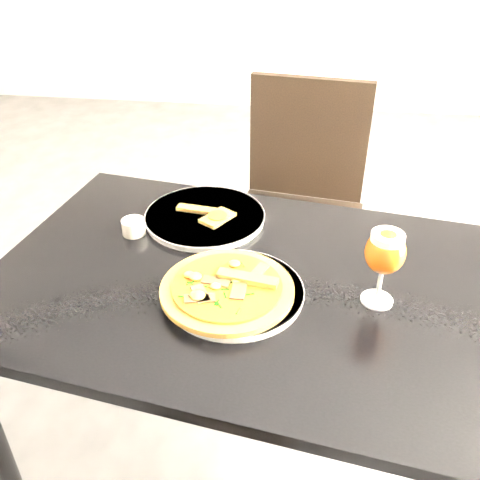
# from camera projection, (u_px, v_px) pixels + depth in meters

# --- Properties ---
(ground) EXTENTS (6.00, 6.00, 0.00)m
(ground) POSITION_uv_depth(u_px,v_px,m) (239.00, 388.00, 1.93)
(ground) COLOR #4D4D4F
(ground) RESTS_ON ground
(dining_table) EXTENTS (1.31, 0.98, 0.75)m
(dining_table) POSITION_uv_depth(u_px,v_px,m) (246.00, 307.00, 1.30)
(dining_table) COLOR black
(dining_table) RESTS_ON ground
(chair_far) EXTENTS (0.51, 0.51, 0.97)m
(chair_far) POSITION_uv_depth(u_px,v_px,m) (299.00, 208.00, 1.95)
(chair_far) COLOR black
(chair_far) RESTS_ON ground
(plate_main) EXTENTS (0.35, 0.35, 0.02)m
(plate_main) POSITION_uv_depth(u_px,v_px,m) (234.00, 292.00, 1.19)
(plate_main) COLOR white
(plate_main) RESTS_ON dining_table
(pizza) EXTENTS (0.30, 0.30, 0.03)m
(pizza) POSITION_uv_depth(u_px,v_px,m) (228.00, 288.00, 1.17)
(pizza) COLOR #926123
(pizza) RESTS_ON plate_main
(plate_second) EXTENTS (0.38, 0.38, 0.02)m
(plate_second) POSITION_uv_depth(u_px,v_px,m) (205.00, 217.00, 1.47)
(plate_second) COLOR white
(plate_second) RESTS_ON dining_table
(crust_scraps) EXTENTS (0.17, 0.11, 0.01)m
(crust_scraps) POSITION_uv_depth(u_px,v_px,m) (210.00, 215.00, 1.45)
(crust_scraps) COLOR #926123
(crust_scraps) RESTS_ON plate_second
(loose_crust) EXTENTS (0.10, 0.05, 0.01)m
(loose_crust) POSITION_uv_depth(u_px,v_px,m) (210.00, 240.00, 1.38)
(loose_crust) COLOR #926123
(loose_crust) RESTS_ON dining_table
(sauce_cup) EXTENTS (0.06, 0.06, 0.04)m
(sauce_cup) POSITION_uv_depth(u_px,v_px,m) (133.00, 226.00, 1.40)
(sauce_cup) COLOR silver
(sauce_cup) RESTS_ON dining_table
(beer_glass) EXTENTS (0.09, 0.09, 0.18)m
(beer_glass) POSITION_uv_depth(u_px,v_px,m) (385.00, 253.00, 1.11)
(beer_glass) COLOR silver
(beer_glass) RESTS_ON dining_table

